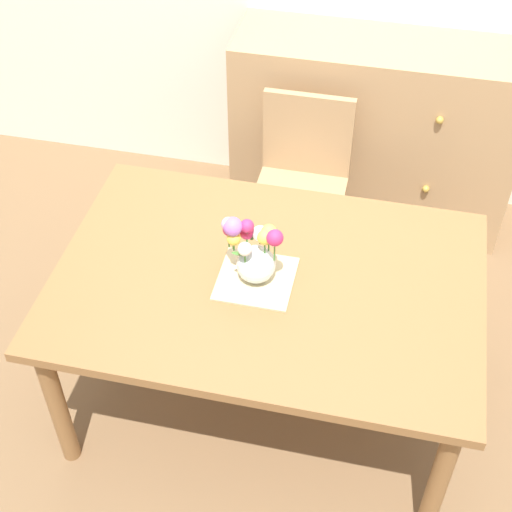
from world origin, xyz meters
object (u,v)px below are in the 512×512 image
chair_far (302,177)px  dresser (373,134)px  dining_table (267,293)px  flower_vase (253,252)px

chair_far → dresser: (0.28, 0.45, -0.02)m
dining_table → flower_vase: flower_vase is taller
dresser → flower_vase: (-0.32, -1.34, 0.36)m
dining_table → dresser: (0.27, 1.33, -0.14)m
dining_table → flower_vase: bearing=-169.5°
dining_table → chair_far: bearing=91.2°
dresser → flower_vase: bearing=-103.4°
dining_table → chair_far: (-0.02, 0.88, -0.12)m
dining_table → dresser: 1.36m
chair_far → dresser: dresser is taller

